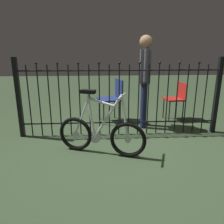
# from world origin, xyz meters

# --- Properties ---
(ground_plane) EXTENTS (20.00, 20.00, 0.00)m
(ground_plane) POSITION_xyz_m (0.00, 0.00, 0.00)
(ground_plane) COLOR #31432B
(iron_fence) EXTENTS (3.45, 0.07, 1.33)m
(iron_fence) POSITION_xyz_m (-0.04, 0.71, 0.66)
(iron_fence) COLOR black
(iron_fence) RESTS_ON ground
(bicycle) EXTENTS (1.23, 0.53, 0.92)m
(bicycle) POSITION_xyz_m (-0.35, -0.02, 0.31)
(bicycle) COLOR black
(bicycle) RESTS_ON ground
(chair_red) EXTENTS (0.42, 0.41, 0.79)m
(chair_red) POSITION_xyz_m (1.28, 1.49, 0.49)
(chair_red) COLOR black
(chair_red) RESTS_ON ground
(chair_navy) EXTENTS (0.53, 0.53, 0.87)m
(chair_navy) POSITION_xyz_m (-0.07, 1.46, 0.54)
(chair_navy) COLOR black
(chair_navy) RESTS_ON ground
(person_visitor) EXTENTS (0.23, 0.47, 1.70)m
(person_visitor) POSITION_xyz_m (0.48, 1.09, 1.02)
(person_visitor) COLOR #191E3F
(person_visitor) RESTS_ON ground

